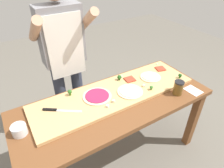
# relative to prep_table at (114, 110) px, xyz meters

# --- Properties ---
(ground_plane) EXTENTS (8.00, 8.00, 0.00)m
(ground_plane) POSITION_rel_prep_table_xyz_m (0.00, 0.00, -0.65)
(ground_plane) COLOR #6B665B
(prep_table) EXTENTS (1.72, 0.70, 0.76)m
(prep_table) POSITION_rel_prep_table_xyz_m (0.00, 0.00, 0.00)
(prep_table) COLOR brown
(prep_table) RESTS_ON ground
(cutting_board) EXTENTS (1.50, 0.45, 0.03)m
(cutting_board) POSITION_rel_prep_table_xyz_m (0.06, 0.08, 0.12)
(cutting_board) COLOR tan
(cutting_board) RESTS_ON prep_table
(chefs_knife) EXTENTS (0.27, 0.19, 0.02)m
(chefs_knife) POSITION_rel_prep_table_xyz_m (-0.47, 0.11, 0.14)
(chefs_knife) COLOR #B7BABF
(chefs_knife) RESTS_ON cutting_board
(pizza_whole_cheese_artichoke) EXTENTS (0.20, 0.20, 0.02)m
(pizza_whole_cheese_artichoke) POSITION_rel_prep_table_xyz_m (0.48, 0.09, 0.14)
(pizza_whole_cheese_artichoke) COLOR beige
(pizza_whole_cheese_artichoke) RESTS_ON cutting_board
(pizza_whole_beet_magenta) EXTENTS (0.25, 0.25, 0.02)m
(pizza_whole_beet_magenta) POSITION_rel_prep_table_xyz_m (-0.12, 0.10, 0.14)
(pizza_whole_beet_magenta) COLOR beige
(pizza_whole_beet_magenta) RESTS_ON cutting_board
(pizza_whole_white_garlic) EXTENTS (0.23, 0.23, 0.02)m
(pizza_whole_white_garlic) POSITION_rel_prep_table_xyz_m (0.17, 0.01, 0.14)
(pizza_whole_white_garlic) COLOR beige
(pizza_whole_white_garlic) RESTS_ON cutting_board
(pizza_slice_far_right) EXTENTS (0.11, 0.11, 0.01)m
(pizza_slice_far_right) POSITION_rel_prep_table_xyz_m (0.68, 0.16, 0.14)
(pizza_slice_far_right) COLOR #BC3D28
(pizza_slice_far_right) RESTS_ON cutting_board
(pizza_slice_center) EXTENTS (0.10, 0.10, 0.01)m
(pizza_slice_center) POSITION_rel_prep_table_xyz_m (0.28, 0.17, 0.14)
(pizza_slice_center) COLOR #BC3D28
(pizza_slice_center) RESTS_ON cutting_board
(broccoli_floret_front_mid) EXTENTS (0.04, 0.04, 0.05)m
(broccoli_floret_front_mid) POSITION_rel_prep_table_xyz_m (0.72, -0.06, 0.16)
(broccoli_floret_front_mid) COLOR #2C5915
(broccoli_floret_front_mid) RESTS_ON cutting_board
(broccoli_floret_back_right) EXTENTS (0.03, 0.03, 0.04)m
(broccoli_floret_back_right) POSITION_rel_prep_table_xyz_m (0.35, -0.07, 0.16)
(broccoli_floret_back_right) COLOR #3F7220
(broccoli_floret_back_right) RESTS_ON cutting_board
(broccoli_floret_front_right) EXTENTS (0.04, 0.04, 0.06)m
(broccoli_floret_front_right) POSITION_rel_prep_table_xyz_m (-0.31, 0.24, 0.17)
(broccoli_floret_front_right) COLOR #366618
(broccoli_floret_front_right) RESTS_ON cutting_board
(broccoli_floret_center_right) EXTENTS (0.04, 0.04, 0.05)m
(broccoli_floret_center_right) POSITION_rel_prep_table_xyz_m (0.19, 0.22, 0.16)
(broccoli_floret_center_right) COLOR #2C5915
(broccoli_floret_center_right) RESTS_ON cutting_board
(cheese_crumble_a) EXTENTS (0.01, 0.01, 0.01)m
(cheese_crumble_a) POSITION_rel_prep_table_xyz_m (0.66, -0.12, 0.14)
(cheese_crumble_a) COLOR white
(cheese_crumble_a) RESTS_ON cutting_board
(cheese_crumble_b) EXTENTS (0.03, 0.03, 0.02)m
(cheese_crumble_b) POSITION_rel_prep_table_xyz_m (-0.11, -0.06, 0.14)
(cheese_crumble_b) COLOR white
(cheese_crumble_b) RESTS_ON cutting_board
(cheese_crumble_c) EXTENTS (0.03, 0.03, 0.02)m
(cheese_crumble_c) POSITION_rel_prep_table_xyz_m (-0.03, -0.04, 0.14)
(cheese_crumble_c) COLOR silver
(cheese_crumble_c) RESTS_ON cutting_board
(cheese_crumble_d) EXTENTS (0.02, 0.02, 0.01)m
(cheese_crumble_d) POSITION_rel_prep_table_xyz_m (0.24, 0.25, 0.14)
(cheese_crumble_d) COLOR white
(cheese_crumble_d) RESTS_ON cutting_board
(cheese_crumble_e) EXTENTS (0.01, 0.01, 0.01)m
(cheese_crumble_e) POSITION_rel_prep_table_xyz_m (0.72, 0.26, 0.14)
(cheese_crumble_e) COLOR silver
(cheese_crumble_e) RESTS_ON cutting_board
(cheese_crumble_f) EXTENTS (0.03, 0.03, 0.02)m
(cheese_crumble_f) POSITION_rel_prep_table_xyz_m (0.32, 0.01, 0.14)
(cheese_crumble_f) COLOR white
(cheese_crumble_f) RESTS_ON cutting_board
(flour_cup) EXTENTS (0.11, 0.11, 0.08)m
(flour_cup) POSITION_rel_prep_table_xyz_m (-0.76, 0.04, 0.14)
(flour_cup) COLOR white
(flour_cup) RESTS_ON prep_table
(sauce_jar) EXTENTS (0.09, 0.09, 0.13)m
(sauce_jar) POSITION_rel_prep_table_xyz_m (0.54, -0.21, 0.17)
(sauce_jar) COLOR brown
(sauce_jar) RESTS_ON prep_table
(recipe_note) EXTENTS (0.12, 0.15, 0.00)m
(recipe_note) POSITION_rel_prep_table_xyz_m (0.70, -0.25, 0.11)
(recipe_note) COLOR white
(recipe_note) RESTS_ON prep_table
(cook_center) EXTENTS (0.54, 0.39, 1.67)m
(cook_center) POSITION_rel_prep_table_xyz_m (-0.19, 0.64, 0.35)
(cook_center) COLOR #333847
(cook_center) RESTS_ON ground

